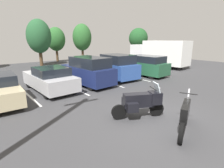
# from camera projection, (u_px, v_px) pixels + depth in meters

# --- Properties ---
(ground) EXTENTS (44.00, 44.00, 0.10)m
(ground) POSITION_uv_depth(u_px,v_px,m) (154.00, 119.00, 7.28)
(ground) COLOR #38383A
(motorcycle_touring) EXTENTS (2.04, 1.32, 1.45)m
(motorcycle_touring) POSITION_uv_depth(u_px,v_px,m) (141.00, 102.00, 7.15)
(motorcycle_touring) COLOR black
(motorcycle_touring) RESTS_ON ground
(motorcycle_second) EXTENTS (2.18, 1.07, 1.33)m
(motorcycle_second) POSITION_uv_depth(u_px,v_px,m) (185.00, 115.00, 6.09)
(motorcycle_second) COLOR black
(motorcycle_second) RESTS_ON ground
(parking_stripes) EXTENTS (16.43, 4.78, 0.01)m
(parking_stripes) POSITION_uv_depth(u_px,v_px,m) (71.00, 87.00, 11.91)
(parking_stripes) COLOR silver
(parking_stripes) RESTS_ON ground
(car_silver) EXTENTS (2.06, 4.59, 1.50)m
(car_silver) POSITION_uv_depth(u_px,v_px,m) (50.00, 79.00, 10.99)
(car_silver) COLOR #B7B7BC
(car_silver) RESTS_ON ground
(car_navy) EXTENTS (2.06, 4.42, 1.96)m
(car_navy) POSITION_uv_depth(u_px,v_px,m) (88.00, 71.00, 12.36)
(car_navy) COLOR navy
(car_navy) RESTS_ON ground
(car_blue) EXTENTS (2.21, 4.34, 1.97)m
(car_blue) POSITION_uv_depth(u_px,v_px,m) (115.00, 67.00, 14.26)
(car_blue) COLOR #2D519E
(car_blue) RESTS_ON ground
(car_green) EXTENTS (2.04, 4.46, 1.77)m
(car_green) POSITION_uv_depth(u_px,v_px,m) (144.00, 65.00, 15.57)
(car_green) COLOR #235638
(car_green) RESTS_ON ground
(box_truck) EXTENTS (2.62, 6.92, 2.96)m
(box_truck) POSITION_uv_depth(u_px,v_px,m) (159.00, 53.00, 20.34)
(box_truck) COLOR silver
(box_truck) RESTS_ON ground
(tree_center_right) EXTENTS (2.78, 2.78, 5.41)m
(tree_center_right) POSITION_uv_depth(u_px,v_px,m) (39.00, 36.00, 20.57)
(tree_center_right) COLOR #4C3823
(tree_center_right) RESTS_ON ground
(tree_rear) EXTENTS (2.80, 2.80, 5.36)m
(tree_rear) POSITION_uv_depth(u_px,v_px,m) (82.00, 37.00, 26.42)
(tree_rear) COLOR #4C3823
(tree_rear) RESTS_ON ground
(tree_right) EXTENTS (2.57, 2.57, 4.78)m
(tree_right) POSITION_uv_depth(u_px,v_px,m) (56.00, 39.00, 24.93)
(tree_right) COLOR #4C3823
(tree_right) RESTS_ON ground
(tree_far_right) EXTENTS (3.26, 3.26, 4.99)m
(tree_far_right) POSITION_uv_depth(u_px,v_px,m) (138.00, 38.00, 30.57)
(tree_far_right) COLOR #4C3823
(tree_far_right) RESTS_ON ground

